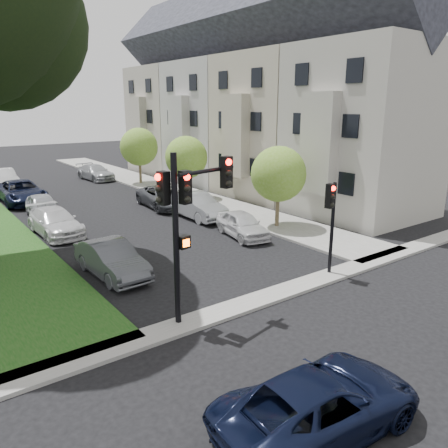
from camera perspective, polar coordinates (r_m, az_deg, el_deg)
ground at (r=14.56m, az=12.00°, el=-11.88°), size 140.00×140.00×0.00m
sidewalk_right at (r=37.02m, az=-9.07°, el=5.04°), size 3.50×44.00×0.12m
sidewalk_cross at (r=15.78m, az=6.55°, el=-9.16°), size 60.00×1.00×0.12m
house_a at (r=27.72m, az=17.99°, el=15.38°), size 7.70×7.55×15.97m
house_b at (r=32.73m, az=6.95°, el=15.88°), size 7.70×7.55×15.97m
house_c at (r=38.55m, az=-0.98°, el=15.89°), size 7.70×7.55×15.97m
house_d at (r=44.88m, az=-6.74°, el=15.72°), size 7.70×7.55×15.97m
small_tree_a at (r=23.64m, az=7.12°, el=6.48°), size 2.98×2.98×4.48m
small_tree_b at (r=31.08m, az=-4.96°, el=8.65°), size 2.98×2.98×4.47m
small_tree_c at (r=37.64m, az=-11.04°, el=9.85°), size 3.15×3.15×4.73m
traffic_signal_main at (r=12.83m, az=-4.87°, el=2.10°), size 2.59×0.71×5.30m
traffic_signal_secondary at (r=17.18m, az=13.81°, el=1.54°), size 0.49×0.40×3.74m
car_cross_near at (r=9.90m, az=12.40°, el=-21.86°), size 4.81×2.45×1.30m
car_parked_0 at (r=22.30m, az=2.41°, el=-0.06°), size 2.25×4.06×1.31m
car_parked_1 at (r=26.02m, az=-3.57°, el=2.40°), size 1.61×4.58×1.51m
car_parked_2 at (r=28.99m, az=-7.86°, el=3.51°), size 2.76×5.21×1.39m
car_parked_4 at (r=41.10m, az=-16.43°, el=6.49°), size 2.34×4.83×1.35m
car_parked_5 at (r=17.78m, az=-14.49°, el=-4.48°), size 1.68×4.28×1.39m
car_parked_6 at (r=24.33m, az=-21.19°, el=0.26°), size 2.06×4.72×1.35m
car_parked_7 at (r=28.29m, az=-22.60°, el=2.18°), size 2.01×4.23×1.40m
car_parked_8 at (r=33.06m, az=-24.95°, el=3.83°), size 2.60×5.62×1.56m
car_parked_9 at (r=39.56m, az=-26.85°, el=5.29°), size 1.72×4.76×1.56m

